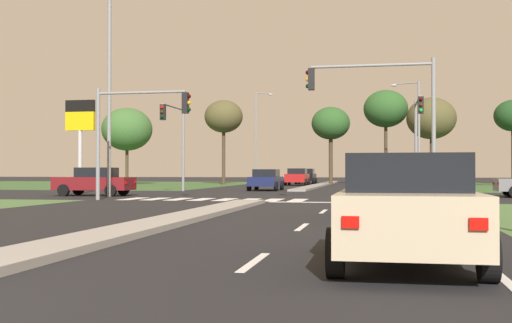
{
  "coord_description": "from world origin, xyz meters",
  "views": [
    {
      "loc": [
        5.32,
        -4.41,
        1.36
      ],
      "look_at": [
        -0.72,
        26.8,
        1.83
      ],
      "focal_mm": 44.69,
      "sensor_mm": 36.0,
      "label": 1
    }
  ],
  "objects_px": {
    "street_lamp_third": "(416,128)",
    "traffic_signal_near_left": "(133,122)",
    "car_white_second": "(422,182)",
    "car_navy_fourth": "(266,180)",
    "street_lamp_second": "(108,85)",
    "car_teal_third": "(393,190)",
    "traffic_signal_far_left": "(176,131)",
    "traffic_signal_near_right": "(387,103)",
    "car_maroon_sixth": "(95,181)",
    "car_beige_fifth": "(406,209)",
    "traffic_signal_far_right": "(418,127)",
    "treeline_third": "(331,124)",
    "street_lamp_fourth": "(257,133)",
    "treeline_second": "(224,117)",
    "treeline_near": "(127,129)",
    "car_black_eighth": "(306,176)",
    "treeline_fourth": "(431,119)",
    "car_red_near": "(297,177)",
    "treeline_fifth": "(386,109)",
    "fuel_price_totem": "(80,125)"
  },
  "relations": [
    {
      "from": "car_maroon_sixth",
      "to": "street_lamp_third",
      "type": "relative_size",
      "value": 0.48
    },
    {
      "from": "car_teal_third",
      "to": "treeline_near",
      "type": "height_order",
      "value": "treeline_near"
    },
    {
      "from": "street_lamp_second",
      "to": "car_maroon_sixth",
      "type": "bearing_deg",
      "value": 137.65
    },
    {
      "from": "traffic_signal_near_right",
      "to": "street_lamp_fourth",
      "type": "relative_size",
      "value": 0.59
    },
    {
      "from": "car_red_near",
      "to": "treeline_third",
      "type": "height_order",
      "value": "treeline_third"
    },
    {
      "from": "car_navy_fourth",
      "to": "treeline_near",
      "type": "height_order",
      "value": "treeline_near"
    },
    {
      "from": "car_white_second",
      "to": "car_maroon_sixth",
      "type": "relative_size",
      "value": 0.98
    },
    {
      "from": "treeline_near",
      "to": "treeline_third",
      "type": "bearing_deg",
      "value": 11.27
    },
    {
      "from": "car_white_second",
      "to": "treeline_second",
      "type": "xyz_separation_m",
      "value": [
        -17.3,
        25.97,
        5.93
      ]
    },
    {
      "from": "car_red_near",
      "to": "treeline_second",
      "type": "relative_size",
      "value": 0.5
    },
    {
      "from": "street_lamp_second",
      "to": "fuel_price_totem",
      "type": "bearing_deg",
      "value": 132.39
    },
    {
      "from": "street_lamp_fourth",
      "to": "treeline_second",
      "type": "bearing_deg",
      "value": -96.25
    },
    {
      "from": "car_maroon_sixth",
      "to": "treeline_fifth",
      "type": "relative_size",
      "value": 0.46
    },
    {
      "from": "car_white_second",
      "to": "car_navy_fourth",
      "type": "relative_size",
      "value": 1.0
    },
    {
      "from": "street_lamp_third",
      "to": "treeline_second",
      "type": "bearing_deg",
      "value": 162.66
    },
    {
      "from": "street_lamp_second",
      "to": "traffic_signal_far_left",
      "type": "bearing_deg",
      "value": 82.56
    },
    {
      "from": "street_lamp_second",
      "to": "street_lamp_third",
      "type": "distance_m",
      "value": 29.51
    },
    {
      "from": "traffic_signal_far_right",
      "to": "treeline_third",
      "type": "xyz_separation_m",
      "value": [
        -6.95,
        23.88,
        2.02
      ]
    },
    {
      "from": "car_white_second",
      "to": "treeline_near",
      "type": "bearing_deg",
      "value": -132.14
    },
    {
      "from": "car_maroon_sixth",
      "to": "treeline_second",
      "type": "relative_size",
      "value": 0.51
    },
    {
      "from": "car_navy_fourth",
      "to": "car_maroon_sixth",
      "type": "xyz_separation_m",
      "value": [
        -7.53,
        -11.14,
        0.03
      ]
    },
    {
      "from": "car_teal_third",
      "to": "car_black_eighth",
      "type": "bearing_deg",
      "value": 99.44
    },
    {
      "from": "car_navy_fourth",
      "to": "treeline_near",
      "type": "bearing_deg",
      "value": -43.0
    },
    {
      "from": "car_beige_fifth",
      "to": "traffic_signal_near_right",
      "type": "distance_m",
      "value": 18.71
    },
    {
      "from": "car_navy_fourth",
      "to": "treeline_third",
      "type": "height_order",
      "value": "treeline_third"
    },
    {
      "from": "car_navy_fourth",
      "to": "car_black_eighth",
      "type": "height_order",
      "value": "car_black_eighth"
    },
    {
      "from": "street_lamp_second",
      "to": "treeline_fifth",
      "type": "bearing_deg",
      "value": 65.45
    },
    {
      "from": "traffic_signal_far_right",
      "to": "treeline_fourth",
      "type": "relative_size",
      "value": 0.7
    },
    {
      "from": "street_lamp_second",
      "to": "street_lamp_third",
      "type": "xyz_separation_m",
      "value": [
        17.1,
        24.03,
        -0.86
      ]
    },
    {
      "from": "car_maroon_sixth",
      "to": "car_black_eighth",
      "type": "distance_m",
      "value": 34.69
    },
    {
      "from": "car_white_second",
      "to": "car_teal_third",
      "type": "bearing_deg",
      "value": -6.45
    },
    {
      "from": "traffic_signal_far_right",
      "to": "traffic_signal_far_left",
      "type": "bearing_deg",
      "value": 179.0
    },
    {
      "from": "street_lamp_second",
      "to": "car_beige_fifth",
      "type": "bearing_deg",
      "value": -56.65
    },
    {
      "from": "car_beige_fifth",
      "to": "car_navy_fourth",
      "type": "bearing_deg",
      "value": 103.35
    },
    {
      "from": "car_beige_fifth",
      "to": "car_black_eighth",
      "type": "height_order",
      "value": "car_black_eighth"
    },
    {
      "from": "street_lamp_third",
      "to": "traffic_signal_near_left",
      "type": "bearing_deg",
      "value": -117.51
    },
    {
      "from": "car_maroon_sixth",
      "to": "treeline_second",
      "type": "height_order",
      "value": "treeline_second"
    },
    {
      "from": "treeline_fifth",
      "to": "car_black_eighth",
      "type": "bearing_deg",
      "value": 160.48
    },
    {
      "from": "car_white_second",
      "to": "traffic_signal_far_left",
      "type": "height_order",
      "value": "traffic_signal_far_left"
    },
    {
      "from": "traffic_signal_far_left",
      "to": "traffic_signal_near_left",
      "type": "distance_m",
      "value": 11.75
    },
    {
      "from": "treeline_fifth",
      "to": "treeline_third",
      "type": "bearing_deg",
      "value": -176.91
    },
    {
      "from": "traffic_signal_far_left",
      "to": "traffic_signal_near_right",
      "type": "bearing_deg",
      "value": -41.23
    },
    {
      "from": "car_maroon_sixth",
      "to": "treeline_third",
      "type": "height_order",
      "value": "treeline_third"
    },
    {
      "from": "car_maroon_sixth",
      "to": "traffic_signal_far_right",
      "type": "bearing_deg",
      "value": -68.92
    },
    {
      "from": "traffic_signal_near_right",
      "to": "treeline_near",
      "type": "xyz_separation_m",
      "value": [
        -24.74,
        31.3,
        1.19
      ]
    },
    {
      "from": "car_black_eighth",
      "to": "traffic_signal_far_right",
      "type": "distance_m",
      "value": 28.94
    },
    {
      "from": "car_teal_third",
      "to": "car_navy_fourth",
      "type": "height_order",
      "value": "car_teal_third"
    },
    {
      "from": "car_navy_fourth",
      "to": "street_lamp_second",
      "type": "height_order",
      "value": "street_lamp_second"
    },
    {
      "from": "car_teal_third",
      "to": "traffic_signal_near_left",
      "type": "distance_m",
      "value": 15.0
    },
    {
      "from": "car_black_eighth",
      "to": "fuel_price_totem",
      "type": "relative_size",
      "value": 0.75
    }
  ]
}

